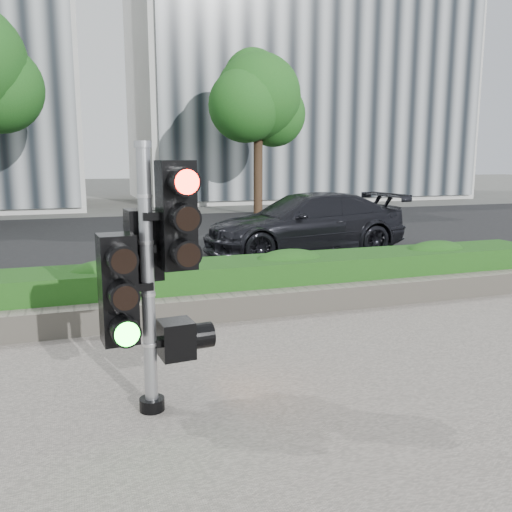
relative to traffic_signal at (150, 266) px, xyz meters
The scene contains 9 objects.
ground 1.75m from the traffic_signal, 25.17° to the left, with size 120.00×120.00×0.00m, color #51514C.
road 10.63m from the traffic_signal, 84.27° to the left, with size 60.00×13.00×0.02m, color black.
curb 4.00m from the traffic_signal, 73.88° to the left, with size 60.00×0.25×0.12m, color gray.
stone_wall 2.84m from the traffic_signal, 66.25° to the left, with size 12.00×0.32×0.34m, color gray.
hedge 3.36m from the traffic_signal, 70.91° to the left, with size 12.00×1.00×0.68m, color #347B26.
building_right 28.59m from the traffic_signal, 64.70° to the left, with size 18.00×10.00×12.00m, color #B7B7B2.
tree_right 17.62m from the traffic_signal, 67.83° to the left, with size 4.10×3.58×6.53m.
traffic_signal is the anchor object (origin of this frame).
car_dark 8.41m from the traffic_signal, 56.86° to the left, with size 1.97×4.85×1.41m, color black.
Camera 1 is at (-1.67, -5.04, 2.20)m, focal length 38.00 mm.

